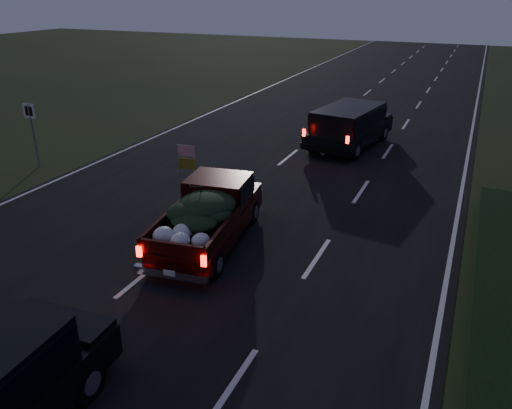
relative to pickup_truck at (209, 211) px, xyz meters
The scene contains 6 objects.
ground 2.47m from the pickup_truck, 105.28° to the right, with size 120.00×120.00×0.00m, color black.
road_asphalt 2.47m from the pickup_truck, 105.28° to the right, with size 14.00×120.00×0.02m, color black.
hedge_row 7.26m from the pickup_truck, ahead, with size 1.00×10.00×0.60m, color black.
route_sign 9.55m from the pickup_truck, 163.04° to the left, with size 0.55×0.08×2.50m.
pickup_truck is the anchor object (origin of this frame).
lead_suv 10.30m from the pickup_truck, 83.04° to the left, with size 2.86×5.30×1.45m.
Camera 1 is at (6.72, -8.42, 6.44)m, focal length 35.00 mm.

